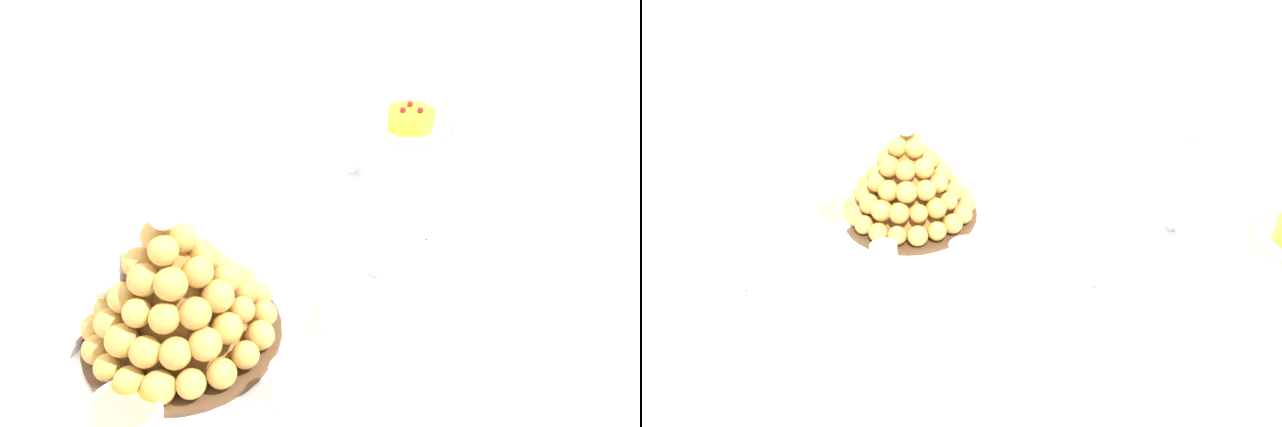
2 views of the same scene
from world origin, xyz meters
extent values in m
cylinder|color=brown|center=(-0.76, 0.30, 0.37)|extent=(0.04, 0.04, 0.75)
cube|color=brown|center=(0.00, 0.00, 0.76)|extent=(1.63, 0.71, 0.02)
cube|color=white|center=(0.00, 0.00, 0.77)|extent=(1.69, 0.77, 0.00)
cube|color=white|center=(0.00, 0.39, 0.61)|extent=(1.69, 0.01, 0.32)
cube|color=white|center=(-0.25, 0.02, 0.77)|extent=(0.61, 0.38, 0.01)
cube|color=white|center=(-0.25, -0.17, 0.79)|extent=(0.61, 0.01, 0.02)
cube|color=white|center=(-0.25, 0.21, 0.79)|extent=(0.61, 0.01, 0.02)
cube|color=white|center=(-0.55, 0.02, 0.79)|extent=(0.01, 0.38, 0.02)
cube|color=white|center=(0.05, 0.02, 0.79)|extent=(0.01, 0.38, 0.02)
cylinder|color=white|center=(-0.25, 0.02, 0.78)|extent=(0.35, 0.35, 0.00)
cylinder|color=#4C331E|center=(-0.28, 0.08, 0.78)|extent=(0.27, 0.27, 0.01)
cone|color=#AA7635|center=(-0.28, 0.08, 0.87)|extent=(0.19, 0.19, 0.17)
sphere|color=gold|center=(-0.17, 0.08, 0.81)|extent=(0.04, 0.04, 0.04)
sphere|color=gold|center=(-0.17, 0.12, 0.81)|extent=(0.04, 0.04, 0.04)
sphere|color=gold|center=(-0.19, 0.16, 0.81)|extent=(0.04, 0.04, 0.04)
sphere|color=gold|center=(-0.22, 0.18, 0.81)|extent=(0.04, 0.04, 0.04)
sphere|color=gold|center=(-0.26, 0.19, 0.81)|extent=(0.04, 0.04, 0.04)
sphere|color=gold|center=(-0.30, 0.19, 0.81)|extent=(0.04, 0.04, 0.04)
sphere|color=gold|center=(-0.33, 0.18, 0.81)|extent=(0.04, 0.04, 0.04)
sphere|color=gold|center=(-0.36, 0.16, 0.80)|extent=(0.04, 0.04, 0.04)
sphere|color=gold|center=(-0.38, 0.12, 0.81)|extent=(0.04, 0.04, 0.04)
sphere|color=gold|center=(-0.39, 0.08, 0.81)|extent=(0.04, 0.04, 0.04)
sphere|color=gold|center=(-0.38, 0.05, 0.80)|extent=(0.04, 0.04, 0.04)
sphere|color=gold|center=(-0.36, 0.01, 0.81)|extent=(0.04, 0.04, 0.04)
sphere|color=gold|center=(-0.33, -0.01, 0.81)|extent=(0.04, 0.04, 0.04)
sphere|color=gold|center=(-0.30, -0.03, 0.81)|extent=(0.04, 0.04, 0.04)
sphere|color=gold|center=(-0.26, -0.03, 0.81)|extent=(0.04, 0.04, 0.04)
sphere|color=gold|center=(-0.22, -0.01, 0.81)|extent=(0.04, 0.04, 0.04)
sphere|color=gold|center=(-0.19, 0.01, 0.81)|extent=(0.04, 0.04, 0.04)
sphere|color=gold|center=(-0.17, 0.05, 0.81)|extent=(0.04, 0.04, 0.04)
sphere|color=gold|center=(-0.19, 0.11, 0.84)|extent=(0.04, 0.04, 0.04)
sphere|color=gold|center=(-0.21, 0.15, 0.84)|extent=(0.04, 0.04, 0.04)
sphere|color=gold|center=(-0.24, 0.17, 0.84)|extent=(0.04, 0.04, 0.04)
sphere|color=gold|center=(-0.28, 0.17, 0.84)|extent=(0.04, 0.04, 0.04)
sphere|color=gold|center=(-0.32, 0.16, 0.84)|extent=(0.04, 0.04, 0.04)
sphere|color=gold|center=(-0.35, 0.14, 0.84)|extent=(0.04, 0.04, 0.04)
sphere|color=gold|center=(-0.36, 0.11, 0.84)|extent=(0.04, 0.04, 0.04)
sphere|color=gold|center=(-0.37, 0.07, 0.84)|extent=(0.04, 0.04, 0.04)
sphere|color=gold|center=(-0.35, 0.04, 0.84)|extent=(0.04, 0.04, 0.04)
sphere|color=gold|center=(-0.33, 0.01, 0.84)|extent=(0.04, 0.04, 0.04)
sphere|color=gold|center=(-0.29, 0.00, 0.84)|extent=(0.04, 0.04, 0.04)
sphere|color=gold|center=(-0.26, 0.00, 0.84)|extent=(0.04, 0.04, 0.04)
sphere|color=#C48F3F|center=(-0.22, 0.01, 0.84)|extent=(0.04, 0.04, 0.04)
sphere|color=gold|center=(-0.20, 0.04, 0.84)|extent=(0.04, 0.04, 0.04)
sphere|color=gold|center=(-0.19, 0.08, 0.84)|extent=(0.04, 0.04, 0.04)
sphere|color=#C48F3F|center=(-0.23, 0.13, 0.87)|extent=(0.04, 0.04, 0.04)
sphere|color=gold|center=(-0.26, 0.15, 0.88)|extent=(0.04, 0.04, 0.04)
sphere|color=gold|center=(-0.30, 0.15, 0.87)|extent=(0.04, 0.04, 0.04)
sphere|color=gold|center=(-0.33, 0.13, 0.87)|extent=(0.04, 0.04, 0.04)
sphere|color=gold|center=(-0.34, 0.09, 0.87)|extent=(0.04, 0.04, 0.04)
sphere|color=gold|center=(-0.34, 0.06, 0.88)|extent=(0.04, 0.04, 0.04)
sphere|color=gold|center=(-0.31, 0.03, 0.87)|extent=(0.04, 0.04, 0.04)
sphere|color=gold|center=(-0.28, 0.02, 0.88)|extent=(0.04, 0.04, 0.04)
sphere|color=gold|center=(-0.24, 0.03, 0.87)|extent=(0.04, 0.04, 0.04)
sphere|color=gold|center=(-0.22, 0.06, 0.87)|extent=(0.04, 0.04, 0.04)
sphere|color=gold|center=(-0.21, 0.09, 0.87)|extent=(0.04, 0.04, 0.04)
sphere|color=gold|center=(-0.26, 0.12, 0.91)|extent=(0.04, 0.04, 0.04)
sphere|color=gold|center=(-0.29, 0.12, 0.91)|extent=(0.04, 0.04, 0.04)
sphere|color=gold|center=(-0.32, 0.10, 0.91)|extent=(0.04, 0.04, 0.04)
sphere|color=gold|center=(-0.31, 0.06, 0.91)|extent=(0.04, 0.04, 0.04)
sphere|color=#C59040|center=(-0.28, 0.04, 0.91)|extent=(0.04, 0.04, 0.04)
sphere|color=gold|center=(-0.25, 0.06, 0.91)|extent=(0.04, 0.04, 0.04)
sphere|color=gold|center=(-0.24, 0.09, 0.91)|extent=(0.04, 0.04, 0.04)
sphere|color=gold|center=(-0.27, 0.10, 0.94)|extent=(0.04, 0.04, 0.04)
sphere|color=gold|center=(-0.30, 0.08, 0.94)|extent=(0.04, 0.04, 0.04)
sphere|color=gold|center=(-0.26, 0.07, 0.94)|extent=(0.04, 0.04, 0.04)
sphere|color=white|center=(-0.28, 0.08, 0.98)|extent=(0.04, 0.04, 0.04)
cylinder|color=silver|center=(-0.47, -0.11, 0.80)|extent=(0.06, 0.06, 0.05)
cylinder|color=brown|center=(-0.47, -0.11, 0.79)|extent=(0.05, 0.05, 0.02)
cylinder|color=#8C603D|center=(-0.47, -0.11, 0.81)|extent=(0.05, 0.05, 0.01)
sphere|color=brown|center=(-0.47, -0.10, 0.82)|extent=(0.02, 0.02, 0.02)
cylinder|color=silver|center=(-0.32, -0.10, 0.81)|extent=(0.05, 0.05, 0.06)
cylinder|color=gold|center=(-0.32, -0.10, 0.79)|extent=(0.04, 0.04, 0.02)
cylinder|color=#EAC166|center=(-0.32, -0.10, 0.81)|extent=(0.04, 0.04, 0.02)
sphere|color=brown|center=(-0.32, -0.09, 0.83)|extent=(0.01, 0.01, 0.01)
cylinder|color=silver|center=(-0.17, -0.10, 0.81)|extent=(0.06, 0.06, 0.06)
cylinder|color=gold|center=(-0.17, -0.10, 0.79)|extent=(0.06, 0.06, 0.02)
cylinder|color=#EAC166|center=(-0.17, -0.10, 0.81)|extent=(0.06, 0.06, 0.02)
sphere|color=brown|center=(-0.18, -0.10, 0.82)|extent=(0.02, 0.02, 0.02)
cylinder|color=silver|center=(-0.03, -0.12, 0.81)|extent=(0.05, 0.05, 0.06)
cylinder|color=gold|center=(-0.03, -0.12, 0.79)|extent=(0.05, 0.05, 0.02)
cylinder|color=#EAC166|center=(-0.03, -0.12, 0.81)|extent=(0.05, 0.05, 0.02)
sphere|color=brown|center=(-0.03, -0.12, 0.82)|extent=(0.01, 0.01, 0.01)
cylinder|color=white|center=(-0.42, 0.07, 0.79)|extent=(0.09, 0.09, 0.03)
cylinder|color=#F2CC59|center=(-0.42, 0.07, 0.80)|extent=(0.08, 0.08, 0.00)
cylinder|color=white|center=(0.24, 0.03, 0.77)|extent=(0.12, 0.12, 0.01)
cylinder|color=white|center=(0.24, 0.03, 0.80)|extent=(0.02, 0.02, 0.05)
cylinder|color=white|center=(0.24, 0.03, 0.90)|extent=(0.13, 0.13, 0.15)
cylinder|color=pink|center=(0.26, 0.03, 0.84)|extent=(0.05, 0.05, 0.05)
cylinder|color=yellow|center=(0.24, 0.07, 0.84)|extent=(0.07, 0.05, 0.07)
cylinder|color=#F9A54C|center=(0.23, 0.03, 0.84)|extent=(0.05, 0.05, 0.04)
cylinder|color=yellow|center=(0.24, 0.00, 0.84)|extent=(0.05, 0.04, 0.05)
cylinder|color=#9ED860|center=(0.27, 0.05, 0.86)|extent=(0.06, 0.05, 0.05)
cylinder|color=brown|center=(0.23, 0.06, 0.86)|extent=(0.07, 0.05, 0.07)
cylinder|color=#72B2E0|center=(0.23, 0.02, 0.86)|extent=(0.05, 0.05, 0.04)
cylinder|color=#D199D8|center=(0.26, 0.01, 0.86)|extent=(0.05, 0.05, 0.05)
cylinder|color=#F9A54C|center=(0.24, 0.05, 0.88)|extent=(0.04, 0.04, 0.04)
cylinder|color=#9ED860|center=(0.23, 0.04, 0.88)|extent=(0.05, 0.04, 0.04)
cylinder|color=#E54C47|center=(0.23, 0.02, 0.88)|extent=(0.05, 0.05, 0.05)
cylinder|color=#9ED860|center=(0.26, 0.03, 0.88)|extent=(0.06, 0.04, 0.06)
cylinder|color=#72B2E0|center=(0.23, 0.06, 0.90)|extent=(0.04, 0.04, 0.04)
cylinder|color=yellow|center=(0.22, 0.03, 0.90)|extent=(0.05, 0.04, 0.05)
cylinder|color=#D199D8|center=(0.25, 0.02, 0.90)|extent=(0.06, 0.04, 0.05)
cylinder|color=brown|center=(0.26, 0.04, 0.90)|extent=(0.05, 0.04, 0.05)
cylinder|color=#9ED860|center=(0.22, 0.04, 0.92)|extent=(0.05, 0.04, 0.05)
cylinder|color=pink|center=(0.24, 0.01, 0.92)|extent=(0.05, 0.05, 0.04)
cylinder|color=pink|center=(0.26, 0.03, 0.92)|extent=(0.07, 0.05, 0.07)
cylinder|color=yellow|center=(0.23, 0.03, 0.94)|extent=(0.05, 0.05, 0.04)
cylinder|color=yellow|center=(0.25, 0.01, 0.94)|extent=(0.06, 0.05, 0.06)
cylinder|color=#9ED860|center=(0.25, 0.05, 0.94)|extent=(0.05, 0.04, 0.05)
cylinder|color=#D199D8|center=(0.22, 0.02, 0.96)|extent=(0.05, 0.05, 0.04)
cylinder|color=#72B2E0|center=(0.24, 0.02, 0.96)|extent=(0.06, 0.04, 0.06)
cylinder|color=#E54C47|center=(0.26, 0.04, 0.96)|extent=(0.05, 0.05, 0.04)
cylinder|color=#72B2E0|center=(0.23, 0.07, 0.96)|extent=(0.06, 0.04, 0.06)
cylinder|color=silver|center=(-0.31, 0.17, 0.77)|extent=(0.06, 0.06, 0.00)
cylinder|color=silver|center=(-0.31, 0.17, 0.82)|extent=(0.01, 0.01, 0.08)
sphere|color=silver|center=(-0.31, 0.17, 0.89)|extent=(0.07, 0.07, 0.07)
cylinder|color=#EAE08C|center=(-0.31, 0.17, 0.88)|extent=(0.05, 0.05, 0.03)
camera|label=1|loc=(-0.74, -0.32, 1.38)|focal=33.58mm
camera|label=2|loc=(-0.19, -1.12, 1.57)|focal=39.81mm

